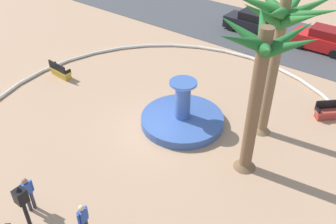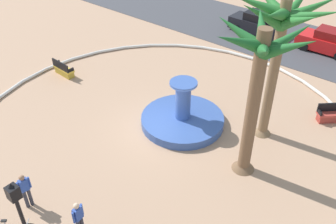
% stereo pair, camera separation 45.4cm
% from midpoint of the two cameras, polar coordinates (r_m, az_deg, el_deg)
% --- Properties ---
extents(ground_plane, '(80.00, 80.00, 0.00)m').
position_cam_midpoint_polar(ground_plane, '(19.17, -0.30, -2.69)').
color(ground_plane, tan).
extents(plaza_curb, '(19.90, 19.90, 0.20)m').
position_cam_midpoint_polar(plaza_curb, '(19.11, -0.30, -2.45)').
color(plaza_curb, silver).
rests_on(plaza_curb, ground).
extents(street_asphalt, '(48.00, 8.00, 0.03)m').
position_cam_midpoint_polar(street_asphalt, '(30.08, 17.75, 10.66)').
color(street_asphalt, '#424247').
rests_on(street_asphalt, ground).
extents(fountain, '(4.33, 4.33, 2.55)m').
position_cam_midpoint_polar(fountain, '(19.37, 2.92, -0.99)').
color(fountain, '#38569E').
rests_on(fountain, ground).
extents(palm_tree_near_fountain, '(4.53, 4.68, 7.22)m').
position_cam_midpoint_polar(palm_tree_near_fountain, '(16.78, 17.87, 12.16)').
color(palm_tree_near_fountain, brown).
rests_on(palm_tree_near_fountain, ground).
extents(palm_tree_by_curb, '(3.94, 3.74, 7.01)m').
position_cam_midpoint_polar(palm_tree_by_curb, '(14.50, 14.53, 5.62)').
color(palm_tree_by_curb, brown).
rests_on(palm_tree_by_curb, ground).
extents(bench_east, '(1.50, 1.47, 1.00)m').
position_cam_midpoint_polar(bench_east, '(21.51, 24.48, -0.45)').
color(bench_east, '#B73D33').
rests_on(bench_east, ground).
extents(bench_north, '(1.62, 0.57, 1.00)m').
position_cam_midpoint_polar(bench_north, '(24.54, -15.24, 6.24)').
color(bench_north, gold).
rests_on(bench_north, ground).
extents(person_cyclist_helmet, '(0.25, 0.52, 1.66)m').
position_cam_midpoint_polar(person_cyclist_helmet, '(14.31, -12.69, -15.55)').
color(person_cyclist_helmet, '#33333D').
rests_on(person_cyclist_helmet, ground).
extents(person_cyclist_photo, '(0.26, 0.52, 1.70)m').
position_cam_midpoint_polar(person_cyclist_photo, '(15.78, -20.34, -11.09)').
color(person_cyclist_photo, '#33333D').
rests_on(person_cyclist_photo, ground).
extents(parked_car_leftmost, '(4.04, 2.00, 1.67)m').
position_cam_midpoint_polar(parked_car_leftmost, '(30.33, 13.84, 13.11)').
color(parked_car_leftmost, black).
rests_on(parked_car_leftmost, ground).
extents(parked_car_second, '(4.02, 1.96, 1.67)m').
position_cam_midpoint_polar(parked_car_second, '(28.83, 23.75, 9.90)').
color(parked_car_second, red).
rests_on(parked_car_second, ground).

